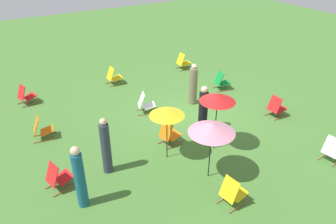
# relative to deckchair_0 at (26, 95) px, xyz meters

# --- Properties ---
(ground_plane) EXTENTS (40.00, 40.00, 0.00)m
(ground_plane) POSITION_rel_deckchair_0_xyz_m (-4.32, -5.39, -0.37)
(ground_plane) COLOR #477A33
(deckchair_0) EXTENTS (0.67, 0.86, 0.83)m
(deckchair_0) POSITION_rel_deckchair_0_xyz_m (0.00, 0.00, 0.00)
(deckchair_0) COLOR olive
(deckchair_0) RESTS_ON ground
(deckchair_1) EXTENTS (0.68, 0.87, 0.83)m
(deckchair_1) POSITION_rel_deckchair_0_xyz_m (-3.12, -3.87, 0.00)
(deckchair_1) COLOR olive
(deckchair_1) RESTS_ON ground
(deckchair_2) EXTENTS (0.52, 0.79, 0.83)m
(deckchair_2) POSITION_rel_deckchair_0_xyz_m (-5.90, -8.04, 0.00)
(deckchair_2) COLOR olive
(deckchair_2) RESTS_ON ground
(deckchair_3) EXTENTS (0.50, 0.78, 0.83)m
(deckchair_3) POSITION_rel_deckchair_0_xyz_m (-0.04, -7.60, 0.00)
(deckchair_3) COLOR olive
(deckchair_3) RESTS_ON ground
(deckchair_5) EXTENTS (0.58, 0.82, 0.83)m
(deckchair_5) POSITION_rel_deckchair_0_xyz_m (-8.72, -7.49, 0.00)
(deckchair_5) COLOR olive
(deckchair_5) RESTS_ON ground
(deckchair_6) EXTENTS (0.50, 0.77, 0.83)m
(deckchair_6) POSITION_rel_deckchair_0_xyz_m (-0.01, -3.83, 0.00)
(deckchair_6) COLOR olive
(deckchair_6) RESTS_ON ground
(deckchair_7) EXTENTS (0.59, 0.83, 0.83)m
(deckchair_7) POSITION_rel_deckchair_0_xyz_m (-5.43, -3.59, 0.00)
(deckchair_7) COLOR olive
(deckchair_7) RESTS_ON ground
(deckchair_8) EXTENTS (0.57, 0.82, 0.83)m
(deckchair_8) POSITION_rel_deckchair_0_xyz_m (-8.59, -3.62, 0.00)
(deckchair_8) COLOR olive
(deckchair_8) RESTS_ON ground
(deckchair_9) EXTENTS (0.66, 0.86, 0.83)m
(deckchair_9) POSITION_rel_deckchair_0_xyz_m (-5.71, 0.12, 0.00)
(deckchair_9) COLOR olive
(deckchair_9) RESTS_ON ground
(deckchair_10) EXTENTS (0.62, 0.84, 0.83)m
(deckchair_10) POSITION_rel_deckchair_0_xyz_m (-2.96, -7.75, 0.00)
(deckchair_10) COLOR olive
(deckchair_10) RESTS_ON ground
(deckchair_11) EXTENTS (0.59, 0.83, 0.83)m
(deckchair_11) POSITION_rel_deckchair_0_xyz_m (-2.96, -0.02, 0.00)
(deckchair_11) COLOR olive
(deckchair_11) RESTS_ON ground
(umbrella_0) EXTENTS (1.11, 1.11, 1.99)m
(umbrella_0) POSITION_rel_deckchair_0_xyz_m (-6.38, -4.72, 1.49)
(umbrella_0) COLOR black
(umbrella_0) RESTS_ON ground
(umbrella_1) EXTENTS (1.29, 1.29, 1.80)m
(umbrella_1) POSITION_rel_deckchair_0_xyz_m (-7.41, -3.73, 1.29)
(umbrella_1) COLOR black
(umbrella_1) RESTS_ON ground
(umbrella_2) EXTENTS (1.06, 1.06, 1.72)m
(umbrella_2) POSITION_rel_deckchair_0_xyz_m (-6.02, -3.15, 1.24)
(umbrella_2) COLOR black
(umbrella_2) RESTS_ON ground
(person_0) EXTENTS (0.39, 0.39, 1.72)m
(person_0) POSITION_rel_deckchair_0_xyz_m (-3.41, -5.90, 0.44)
(person_0) COLOR #72664C
(person_0) RESTS_ON ground
(person_1) EXTENTS (0.43, 0.43, 1.70)m
(person_1) POSITION_rel_deckchair_0_xyz_m (-5.27, -5.05, 0.44)
(person_1) COLOR black
(person_1) RESTS_ON ground
(person_2) EXTENTS (0.35, 0.35, 1.80)m
(person_2) POSITION_rel_deckchair_0_xyz_m (-5.72, -1.31, 0.49)
(person_2) COLOR #333847
(person_2) RESTS_ON ground
(person_3) EXTENTS (0.37, 0.37, 1.83)m
(person_3) POSITION_rel_deckchair_0_xyz_m (-6.68, -0.26, 0.52)
(person_3) COLOR #195972
(person_3) RESTS_ON ground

